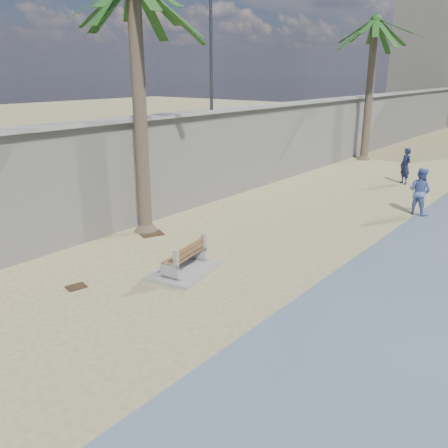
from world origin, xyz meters
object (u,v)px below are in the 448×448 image
Objects in this scene: bench_far at (184,260)px; person_a at (406,163)px; palm_back at (376,23)px; person_b at (420,189)px.

person_a reaches higher than bench_far.
person_b is (6.15, -9.67, -6.62)m from palm_back.
bench_far is at bearing -80.72° from palm_back.
person_a reaches higher than person_b.
person_a is (4.06, -4.98, -6.61)m from palm_back.
palm_back is 9.22m from person_a.
palm_back is at bearing 99.28° from bench_far.
palm_back is at bearing -44.40° from person_b.
person_a is 1.01× the size of person_b.
bench_far is 1.09× the size of person_a.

